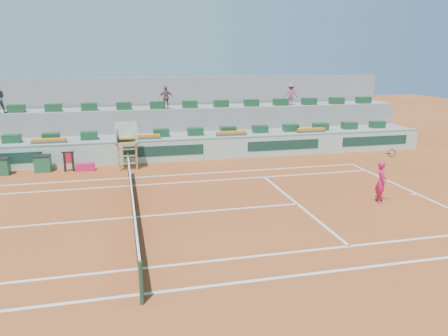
{
  "coord_description": "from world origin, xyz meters",
  "views": [
    {
      "loc": [
        -0.25,
        -15.32,
        5.66
      ],
      "look_at": [
        4.0,
        2.5,
        1.0
      ],
      "focal_mm": 35.0,
      "sensor_mm": 36.0,
      "label": 1
    }
  ],
  "objects_px": {
    "umpire_chair": "(127,139)",
    "tennis_player": "(381,181)",
    "drink_cooler_a": "(43,163)",
    "player_bag": "(85,167)"
  },
  "relations": [
    {
      "from": "umpire_chair",
      "to": "tennis_player",
      "type": "bearing_deg",
      "value": -39.48
    },
    {
      "from": "drink_cooler_a",
      "to": "tennis_player",
      "type": "distance_m",
      "value": 16.23
    },
    {
      "from": "drink_cooler_a",
      "to": "tennis_player",
      "type": "height_order",
      "value": "tennis_player"
    },
    {
      "from": "umpire_chair",
      "to": "drink_cooler_a",
      "type": "height_order",
      "value": "umpire_chair"
    },
    {
      "from": "player_bag",
      "to": "tennis_player",
      "type": "relative_size",
      "value": 0.41
    },
    {
      "from": "umpire_chair",
      "to": "tennis_player",
      "type": "xyz_separation_m",
      "value": [
        9.73,
        -8.01,
        -0.68
      ]
    },
    {
      "from": "player_bag",
      "to": "drink_cooler_a",
      "type": "height_order",
      "value": "drink_cooler_a"
    },
    {
      "from": "umpire_chair",
      "to": "tennis_player",
      "type": "height_order",
      "value": "umpire_chair"
    },
    {
      "from": "drink_cooler_a",
      "to": "tennis_player",
      "type": "relative_size",
      "value": 0.37
    },
    {
      "from": "drink_cooler_a",
      "to": "tennis_player",
      "type": "xyz_separation_m",
      "value": [
        13.95,
        -8.29,
        0.44
      ]
    }
  ]
}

